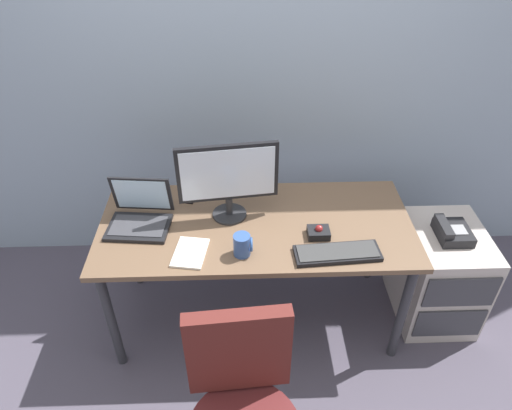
# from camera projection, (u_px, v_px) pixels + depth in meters

# --- Properties ---
(ground_plane) EXTENTS (8.00, 8.00, 0.00)m
(ground_plane) POSITION_uv_depth(u_px,v_px,m) (256.00, 314.00, 2.85)
(ground_plane) COLOR #4B4553
(back_wall) EXTENTS (6.00, 0.10, 2.80)m
(back_wall) POSITION_uv_depth(u_px,v_px,m) (252.00, 46.00, 2.56)
(back_wall) COLOR #8E9DB0
(back_wall) RESTS_ON ground
(desk) EXTENTS (1.62, 0.72, 0.72)m
(desk) POSITION_uv_depth(u_px,v_px,m) (256.00, 234.00, 2.46)
(desk) COLOR brown
(desk) RESTS_ON ground
(file_cabinet) EXTENTS (0.42, 0.53, 0.60)m
(file_cabinet) POSITION_uv_depth(u_px,v_px,m) (438.00, 274.00, 2.71)
(file_cabinet) COLOR #BDB0A8
(file_cabinet) RESTS_ON ground
(desk_phone) EXTENTS (0.17, 0.20, 0.09)m
(desk_phone) POSITION_uv_depth(u_px,v_px,m) (452.00, 232.00, 2.49)
(desk_phone) COLOR black
(desk_phone) RESTS_ON file_cabinet
(monitor_main) EXTENTS (0.51, 0.18, 0.42)m
(monitor_main) POSITION_uv_depth(u_px,v_px,m) (228.00, 177.00, 2.32)
(monitor_main) COLOR #262628
(monitor_main) RESTS_ON desk
(keyboard) EXTENTS (0.42, 0.16, 0.03)m
(keyboard) POSITION_uv_depth(u_px,v_px,m) (337.00, 253.00, 2.22)
(keyboard) COLOR black
(keyboard) RESTS_ON desk
(laptop) EXTENTS (0.33, 0.29, 0.24)m
(laptop) POSITION_uv_depth(u_px,v_px,m) (140.00, 215.00, 2.38)
(laptop) COLOR black
(laptop) RESTS_ON desk
(trackball_mouse) EXTENTS (0.11, 0.09, 0.07)m
(trackball_mouse) POSITION_uv_depth(u_px,v_px,m) (319.00, 232.00, 2.32)
(trackball_mouse) COLOR black
(trackball_mouse) RESTS_ON desk
(coffee_mug) EXTENTS (0.09, 0.08, 0.11)m
(coffee_mug) POSITION_uv_depth(u_px,v_px,m) (243.00, 245.00, 2.20)
(coffee_mug) COLOR #315190
(coffee_mug) RESTS_ON desk
(paper_notepad) EXTENTS (0.18, 0.23, 0.01)m
(paper_notepad) POSITION_uv_depth(u_px,v_px,m) (190.00, 253.00, 2.23)
(paper_notepad) COLOR white
(paper_notepad) RESTS_ON desk
(cell_phone) EXTENTS (0.10, 0.15, 0.01)m
(cell_phone) POSITION_uv_depth(u_px,v_px,m) (190.00, 195.00, 2.60)
(cell_phone) COLOR black
(cell_phone) RESTS_ON desk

